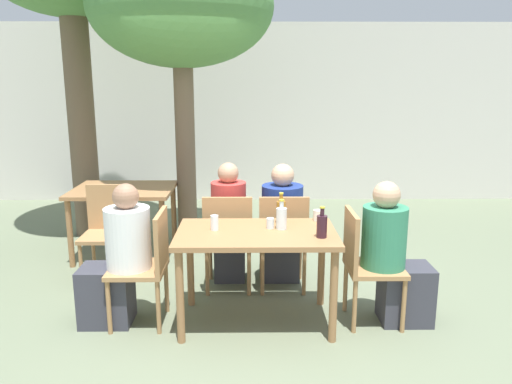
{
  "coord_description": "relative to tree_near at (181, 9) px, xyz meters",
  "views": [
    {
      "loc": [
        -0.04,
        -3.74,
        1.92
      ],
      "look_at": [
        0.0,
        0.3,
        1.02
      ],
      "focal_mm": 35.0,
      "sensor_mm": 36.0,
      "label": 1
    }
  ],
  "objects": [
    {
      "name": "patio_chair_1",
      "position": [
        1.65,
        -1.98,
        -2.15
      ],
      "size": [
        0.44,
        0.44,
        0.92
      ],
      "rotation": [
        0.0,
        0.0,
        1.57
      ],
      "color": "#A87A4C",
      "rests_on": "ground_plane"
    },
    {
      "name": "dining_table_front",
      "position": [
        0.79,
        -1.98,
        -2.01
      ],
      "size": [
        1.25,
        0.77,
        0.77
      ],
      "color": "#996B42",
      "rests_on": "ground_plane"
    },
    {
      "name": "patio_chair_3",
      "position": [
        1.05,
        -1.36,
        -2.15
      ],
      "size": [
        0.44,
        0.44,
        0.92
      ],
      "rotation": [
        0.0,
        0.0,
        3.14
      ],
      "color": "#A87A4C",
      "rests_on": "ground_plane"
    },
    {
      "name": "cafe_building_wall",
      "position": [
        0.79,
        2.33,
        -1.28
      ],
      "size": [
        10.0,
        0.08,
        2.8
      ],
      "color": "beige",
      "rests_on": "ground_plane"
    },
    {
      "name": "drinking_glass_0",
      "position": [
        0.46,
        -1.94,
        -1.85
      ],
      "size": [
        0.06,
        0.06,
        0.12
      ],
      "color": "white",
      "rests_on": "dining_table_front"
    },
    {
      "name": "dining_table_back",
      "position": [
        -0.65,
        -0.36,
        -2.01
      ],
      "size": [
        1.09,
        0.87,
        0.77
      ],
      "color": "#996B42",
      "rests_on": "ground_plane"
    },
    {
      "name": "person_seated_1",
      "position": [
        1.89,
        -1.98,
        -2.15
      ],
      "size": [
        0.58,
        0.35,
        1.17
      ],
      "rotation": [
        0.0,
        0.0,
        1.57
      ],
      "color": "#383842",
      "rests_on": "ground_plane"
    },
    {
      "name": "wine_bottle_0",
      "position": [
        1.28,
        -2.13,
        -1.82
      ],
      "size": [
        0.08,
        0.08,
        0.24
      ],
      "color": "#331923",
      "rests_on": "dining_table_front"
    },
    {
      "name": "amber_bottle_1",
      "position": [
        1.0,
        -1.74,
        -1.81
      ],
      "size": [
        0.08,
        0.08,
        0.26
      ],
      "color": "#9E661E",
      "rests_on": "dining_table_front"
    },
    {
      "name": "tree_near",
      "position": [
        0.0,
        0.0,
        0.0
      ],
      "size": [
        2.02,
        2.02,
        3.36
      ],
      "color": "brown",
      "rests_on": "ground_plane"
    },
    {
      "name": "person_seated_2",
      "position": [
        0.54,
        -1.12,
        -2.15
      ],
      "size": [
        0.33,
        0.56,
        1.19
      ],
      "rotation": [
        0.0,
        0.0,
        3.14
      ],
      "color": "#383842",
      "rests_on": "ground_plane"
    },
    {
      "name": "water_bottle_2",
      "position": [
        0.99,
        -1.91,
        -1.82
      ],
      "size": [
        0.08,
        0.08,
        0.24
      ],
      "color": "silver",
      "rests_on": "dining_table_front"
    },
    {
      "name": "patio_chair_0",
      "position": [
        -0.07,
        -1.98,
        -2.15
      ],
      "size": [
        0.44,
        0.44,
        0.92
      ],
      "rotation": [
        0.0,
        0.0,
        -1.57
      ],
      "color": "#A87A4C",
      "rests_on": "ground_plane"
    },
    {
      "name": "drinking_glass_1",
      "position": [
        1.32,
        -1.67,
        -1.86
      ],
      "size": [
        0.08,
        0.08,
        0.09
      ],
      "color": "silver",
      "rests_on": "dining_table_front"
    },
    {
      "name": "patio_chair_2",
      "position": [
        0.54,
        -1.36,
        -2.15
      ],
      "size": [
        0.44,
        0.44,
        0.92
      ],
      "rotation": [
        0.0,
        0.0,
        3.14
      ],
      "color": "#A87A4C",
      "rests_on": "ground_plane"
    },
    {
      "name": "person_seated_3",
      "position": [
        1.05,
        -1.13,
        -2.14
      ],
      "size": [
        0.38,
        0.59,
        1.18
      ],
      "rotation": [
        0.0,
        0.0,
        3.14
      ],
      "color": "#383842",
      "rests_on": "ground_plane"
    },
    {
      "name": "ground_plane",
      "position": [
        0.79,
        -1.98,
        -2.68
      ],
      "size": [
        30.0,
        30.0,
        0.0
      ],
      "primitive_type": "plane",
      "color": "#667056"
    },
    {
      "name": "drinking_glass_2",
      "position": [
        0.91,
        -1.89,
        -1.87
      ],
      "size": [
        0.06,
        0.06,
        0.08
      ],
      "color": "silver",
      "rests_on": "dining_table_front"
    },
    {
      "name": "person_seated_0",
      "position": [
        -0.31,
        -1.98,
        -2.16
      ],
      "size": [
        0.58,
        0.35,
        1.15
      ],
      "rotation": [
        0.0,
        0.0,
        -1.57
      ],
      "color": "#383842",
      "rests_on": "ground_plane"
    },
    {
      "name": "patio_chair_4",
      "position": [
        -0.65,
        -1.03,
        -2.15
      ],
      "size": [
        0.44,
        0.44,
        0.92
      ],
      "color": "#A87A4C",
      "rests_on": "ground_plane"
    }
  ]
}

